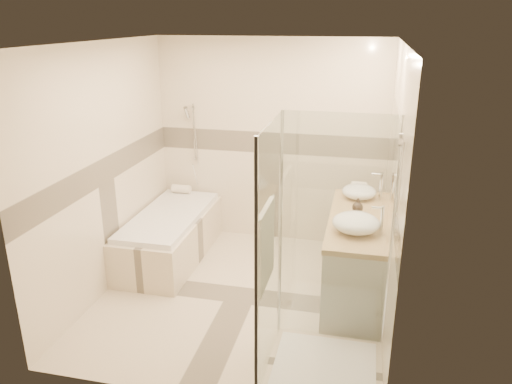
% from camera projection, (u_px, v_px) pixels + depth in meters
% --- Properties ---
extents(room, '(2.82, 3.02, 2.52)m').
position_uv_depth(room, '(246.00, 179.00, 4.72)').
color(room, beige).
rests_on(room, ground).
extents(bathtub, '(0.75, 1.70, 0.56)m').
position_uv_depth(bathtub, '(170.00, 233.00, 5.85)').
color(bathtub, beige).
rests_on(bathtub, ground).
extents(vanity, '(0.58, 1.62, 0.85)m').
position_uv_depth(vanity, '(356.00, 256.00, 5.03)').
color(vanity, silver).
rests_on(vanity, ground).
extents(shower_enclosure, '(0.96, 0.93, 2.04)m').
position_uv_depth(shower_enclosure, '(313.00, 315.00, 3.90)').
color(shower_enclosure, beige).
rests_on(shower_enclosure, ground).
extents(vessel_sink_near, '(0.37, 0.37, 0.15)m').
position_uv_depth(vessel_sink_near, '(359.00, 192.00, 5.39)').
color(vessel_sink_near, white).
rests_on(vessel_sink_near, vanity).
extents(vessel_sink_far, '(0.43, 0.43, 0.17)m').
position_uv_depth(vessel_sink_far, '(356.00, 223.00, 4.54)').
color(vessel_sink_far, white).
rests_on(vessel_sink_far, vanity).
extents(faucet_near, '(0.13, 0.03, 0.30)m').
position_uv_depth(faucet_near, '(380.00, 184.00, 5.31)').
color(faucet_near, silver).
rests_on(faucet_near, vanity).
extents(faucet_far, '(0.11, 0.03, 0.27)m').
position_uv_depth(faucet_far, '(381.00, 218.00, 4.47)').
color(faucet_far, silver).
rests_on(faucet_far, vanity).
extents(amenity_bottle_a, '(0.08, 0.08, 0.15)m').
position_uv_depth(amenity_bottle_a, '(357.00, 214.00, 4.78)').
color(amenity_bottle_a, black).
rests_on(amenity_bottle_a, vanity).
extents(amenity_bottle_b, '(0.14, 0.14, 0.14)m').
position_uv_depth(amenity_bottle_b, '(358.00, 205.00, 5.01)').
color(amenity_bottle_b, black).
rests_on(amenity_bottle_b, vanity).
extents(folded_towels, '(0.19, 0.30, 0.09)m').
position_uv_depth(folded_towels, '(359.00, 189.00, 5.54)').
color(folded_towels, white).
rests_on(folded_towels, vanity).
extents(rolled_towel, '(0.24, 0.11, 0.11)m').
position_uv_depth(rolled_towel, '(181.00, 189.00, 6.41)').
color(rolled_towel, white).
rests_on(rolled_towel, bathtub).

